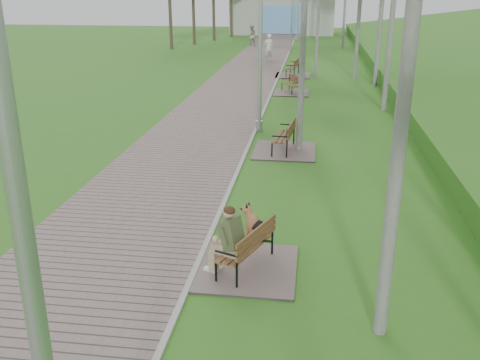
% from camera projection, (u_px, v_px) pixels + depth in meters
% --- Properties ---
extents(walkway, '(3.50, 67.00, 0.04)m').
position_uv_depth(walkway, '(240.00, 83.00, 26.30)').
color(walkway, '#73625D').
rests_on(walkway, ground).
extents(kerb, '(0.10, 67.00, 0.05)m').
position_uv_depth(kerb, '(275.00, 84.00, 26.08)').
color(kerb, '#999993').
rests_on(kerb, ground).
extents(building_north, '(10.00, 5.20, 4.00)m').
position_uv_depth(building_north, '(283.00, 13.00, 53.03)').
color(building_north, '#9E9E99').
rests_on(building_north, ground).
extents(bench_main, '(1.65, 1.83, 1.44)m').
position_uv_depth(bench_main, '(242.00, 249.00, 8.96)').
color(bench_main, '#73625D').
rests_on(bench_main, ground).
extents(bench_second, '(1.79, 1.98, 1.10)m').
position_uv_depth(bench_second, '(283.00, 145.00, 15.53)').
color(bench_second, '#73625D').
rests_on(bench_second, ground).
extents(bench_third, '(1.55, 1.72, 0.95)m').
position_uv_depth(bench_third, '(291.00, 89.00, 23.95)').
color(bench_third, '#73625D').
rests_on(bench_third, ground).
extents(bench_far, '(1.82, 2.02, 1.12)m').
position_uv_depth(bench_far, '(292.00, 72.00, 28.56)').
color(bench_far, '#73625D').
rests_on(bench_far, ground).
extents(lamp_post_near, '(0.22, 0.22, 5.72)m').
position_uv_depth(lamp_post_near, '(34.00, 306.00, 3.33)').
color(lamp_post_near, '#A4A7AC').
rests_on(lamp_post_near, ground).
extents(lamp_post_second, '(0.23, 0.23, 5.95)m').
position_uv_depth(lamp_post_second, '(260.00, 45.00, 16.84)').
color(lamp_post_second, '#A4A7AC').
rests_on(lamp_post_second, ground).
extents(lamp_post_third, '(0.19, 0.19, 5.01)m').
position_uv_depth(lamp_post_third, '(291.00, 19.00, 37.93)').
color(lamp_post_third, '#A4A7AC').
rests_on(lamp_post_third, ground).
extents(lamp_post_far, '(0.21, 0.21, 5.39)m').
position_uv_depth(lamp_post_far, '(298.00, 11.00, 45.79)').
color(lamp_post_far, '#A4A7AC').
rests_on(lamp_post_far, ground).
extents(pedestrian_near, '(0.71, 0.59, 1.67)m').
position_uv_depth(pedestrian_near, '(269.00, 47.00, 34.24)').
color(pedestrian_near, silver).
rests_on(pedestrian_near, ground).
extents(pedestrian_far, '(0.93, 0.81, 1.64)m').
position_uv_depth(pedestrian_far, '(251.00, 36.00, 42.25)').
color(pedestrian_far, '#9E978A').
rests_on(pedestrian_far, ground).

